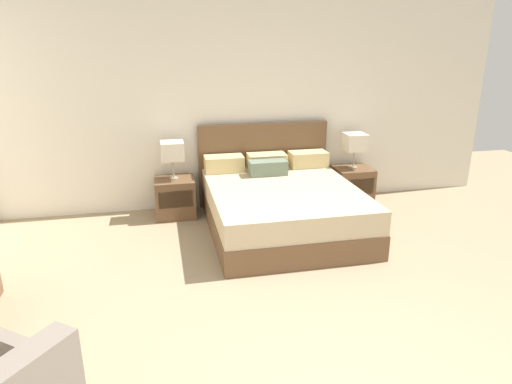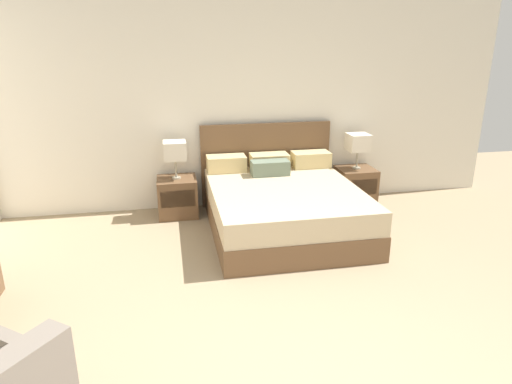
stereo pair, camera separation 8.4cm
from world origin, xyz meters
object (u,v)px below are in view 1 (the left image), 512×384
Objects in this scene: nightstand_right at (352,185)px; table_lamp_right at (355,142)px; nightstand_left at (175,197)px; table_lamp_left at (172,151)px; bed at (281,205)px.

nightstand_right is 0.60m from table_lamp_right.
table_lamp_left reaches higher than nightstand_left.
table_lamp_left is at bearing 90.00° from nightstand_left.
nightstand_right is 2.48m from table_lamp_left.
table_lamp_left is (-2.41, 0.00, 0.60)m from nightstand_right.
nightstand_right is 1.04× the size of table_lamp_right.
bed is 1.39m from nightstand_left.
table_lamp_right is (2.41, 0.00, 0.60)m from nightstand_left.
nightstand_left is at bearing 180.00° from nightstand_right.
nightstand_left and nightstand_right have the same top height.
table_lamp_left is at bearing 180.00° from table_lamp_right.
table_lamp_right reaches higher than nightstand_right.
bed reaches higher than nightstand_right.
nightstand_left is 2.48m from table_lamp_right.
table_lamp_right is (1.21, 0.70, 0.54)m from bed.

